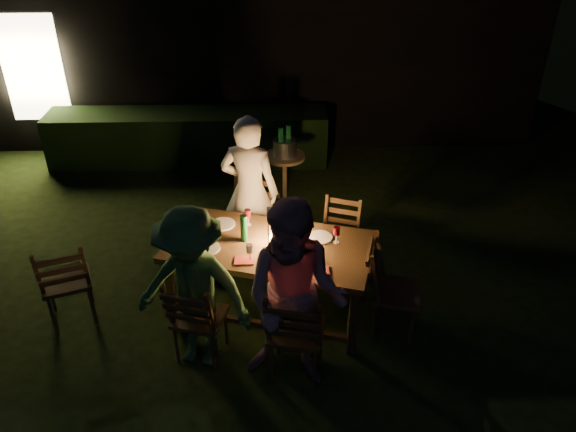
{
  "coord_description": "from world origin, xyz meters",
  "views": [
    {
      "loc": [
        0.79,
        -4.24,
        3.87
      ],
      "look_at": [
        0.93,
        0.47,
        0.97
      ],
      "focal_mm": 35.0,
      "sensor_mm": 36.0,
      "label": 1
    }
  ],
  "objects_px": {
    "bottle_bucket_a": "(281,145)",
    "person_opp_right": "(295,298)",
    "chair_far_left": "(250,238)",
    "person_opp_left": "(193,290)",
    "bottle_table": "(244,228)",
    "chair_near_right": "(296,346)",
    "chair_spare": "(70,294)",
    "chair_end": "(393,305)",
    "dining_table": "(269,251)",
    "lantern": "(275,228)",
    "bottle_bucket_b": "(288,142)",
    "person_house_side": "(250,192)",
    "chair_far_right": "(337,253)",
    "side_table": "(285,161)",
    "ice_bucket": "(285,147)",
    "chair_near_left": "(200,330)"
  },
  "relations": [
    {
      "from": "bottle_bucket_a",
      "to": "person_opp_right",
      "type": "bearing_deg",
      "value": -88.83
    },
    {
      "from": "chair_far_left",
      "to": "person_opp_left",
      "type": "xyz_separation_m",
      "value": [
        -0.43,
        -1.53,
        0.5
      ]
    },
    {
      "from": "bottle_table",
      "to": "bottle_bucket_a",
      "type": "xyz_separation_m",
      "value": [
        0.39,
        2.07,
        -0.07
      ]
    },
    {
      "from": "chair_near_right",
      "to": "bottle_table",
      "type": "xyz_separation_m",
      "value": [
        -0.47,
        0.93,
        0.64
      ]
    },
    {
      "from": "chair_near_right",
      "to": "chair_spare",
      "type": "xyz_separation_m",
      "value": [
        -2.21,
        0.78,
        -0.01
      ]
    },
    {
      "from": "chair_near_right",
      "to": "chair_end",
      "type": "xyz_separation_m",
      "value": [
        0.96,
        0.53,
        -0.0
      ]
    },
    {
      "from": "dining_table",
      "to": "bottle_bucket_a",
      "type": "distance_m",
      "value": 2.15
    },
    {
      "from": "lantern",
      "to": "bottle_bucket_b",
      "type": "distance_m",
      "value": 2.2
    },
    {
      "from": "person_opp_right",
      "to": "lantern",
      "type": "bearing_deg",
      "value": 114.69
    },
    {
      "from": "chair_far_left",
      "to": "person_house_side",
      "type": "relative_size",
      "value": 0.57
    },
    {
      "from": "chair_near_right",
      "to": "bottle_table",
      "type": "relative_size",
      "value": 3.72
    },
    {
      "from": "chair_near_right",
      "to": "chair_far_left",
      "type": "relative_size",
      "value": 1.03
    },
    {
      "from": "chair_far_right",
      "to": "side_table",
      "type": "height_order",
      "value": "chair_far_right"
    },
    {
      "from": "bottle_bucket_b",
      "to": "chair_near_right",
      "type": "bearing_deg",
      "value": -90.43
    },
    {
      "from": "bottle_bucket_a",
      "to": "side_table",
      "type": "bearing_deg",
      "value": 38.66
    },
    {
      "from": "chair_far_right",
      "to": "bottle_bucket_b",
      "type": "bearing_deg",
      "value": -53.73
    },
    {
      "from": "chair_far_right",
      "to": "lantern",
      "type": "bearing_deg",
      "value": 58.96
    },
    {
      "from": "chair_near_right",
      "to": "ice_bucket",
      "type": "xyz_separation_m",
      "value": [
        -0.03,
        3.04,
        0.52
      ]
    },
    {
      "from": "chair_far_left",
      "to": "chair_end",
      "type": "distance_m",
      "value": 1.85
    },
    {
      "from": "person_opp_right",
      "to": "chair_spare",
      "type": "bearing_deg",
      "value": 175.04
    },
    {
      "from": "dining_table",
      "to": "person_opp_right",
      "type": "xyz_separation_m",
      "value": [
        0.21,
        -0.91,
        0.16
      ]
    },
    {
      "from": "chair_near_left",
      "to": "lantern",
      "type": "distance_m",
      "value": 1.18
    },
    {
      "from": "chair_near_left",
      "to": "chair_spare",
      "type": "distance_m",
      "value": 1.45
    },
    {
      "from": "bottle_table",
      "to": "bottle_bucket_b",
      "type": "bearing_deg",
      "value": 77.17
    },
    {
      "from": "chair_far_right",
      "to": "chair_spare",
      "type": "xyz_separation_m",
      "value": [
        -2.72,
        -0.67,
        0.03
      ]
    },
    {
      "from": "chair_near_right",
      "to": "chair_far_right",
      "type": "xyz_separation_m",
      "value": [
        0.51,
        1.46,
        -0.04
      ]
    },
    {
      "from": "lantern",
      "to": "bottle_bucket_a",
      "type": "relative_size",
      "value": 1.09
    },
    {
      "from": "lantern",
      "to": "ice_bucket",
      "type": "xyz_separation_m",
      "value": [
        0.14,
        2.15,
        -0.14
      ]
    },
    {
      "from": "person_house_side",
      "to": "lantern",
      "type": "bearing_deg",
      "value": 123.0
    },
    {
      "from": "chair_end",
      "to": "bottle_bucket_b",
      "type": "distance_m",
      "value": 2.78
    },
    {
      "from": "lantern",
      "to": "bottle_bucket_a",
      "type": "bearing_deg",
      "value": 87.62
    },
    {
      "from": "bottle_bucket_a",
      "to": "chair_far_right",
      "type": "bearing_deg",
      "value": -69.17
    },
    {
      "from": "bottle_table",
      "to": "dining_table",
      "type": "bearing_deg",
      "value": -15.7
    },
    {
      "from": "person_opp_right",
      "to": "person_opp_left",
      "type": "xyz_separation_m",
      "value": [
        -0.87,
        0.24,
        -0.09
      ]
    },
    {
      "from": "dining_table",
      "to": "chair_near_left",
      "type": "distance_m",
      "value": 0.99
    },
    {
      "from": "lantern",
      "to": "bottle_bucket_a",
      "type": "height_order",
      "value": "lantern"
    },
    {
      "from": "chair_far_left",
      "to": "side_table",
      "type": "distance_m",
      "value": 1.42
    },
    {
      "from": "chair_spare",
      "to": "side_table",
      "type": "xyz_separation_m",
      "value": [
        2.18,
        2.26,
        0.33
      ]
    },
    {
      "from": "chair_end",
      "to": "person_house_side",
      "type": "bearing_deg",
      "value": -116.59
    },
    {
      "from": "person_opp_right",
      "to": "bottle_table",
      "type": "xyz_separation_m",
      "value": [
        -0.45,
        0.98,
        0.06
      ]
    },
    {
      "from": "chair_spare",
      "to": "bottle_bucket_b",
      "type": "distance_m",
      "value": 3.26
    },
    {
      "from": "person_house_side",
      "to": "bottle_table",
      "type": "height_order",
      "value": "person_house_side"
    },
    {
      "from": "chair_near_left",
      "to": "ice_bucket",
      "type": "height_order",
      "value": "chair_near_left"
    },
    {
      "from": "chair_near_right",
      "to": "side_table",
      "type": "relative_size",
      "value": 1.44
    },
    {
      "from": "chair_far_left",
      "to": "chair_far_right",
      "type": "height_order",
      "value": "chair_far_left"
    },
    {
      "from": "bottle_table",
      "to": "chair_far_left",
      "type": "bearing_deg",
      "value": 88.89
    },
    {
      "from": "person_opp_left",
      "to": "chair_near_left",
      "type": "bearing_deg",
      "value": 90.23
    },
    {
      "from": "person_opp_left",
      "to": "ice_bucket",
      "type": "distance_m",
      "value": 2.97
    },
    {
      "from": "person_opp_right",
      "to": "person_opp_left",
      "type": "bearing_deg",
      "value": -180.0
    },
    {
      "from": "chair_near_right",
      "to": "bottle_bucket_a",
      "type": "xyz_separation_m",
      "value": [
        -0.08,
        3.0,
        0.57
      ]
    }
  ]
}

